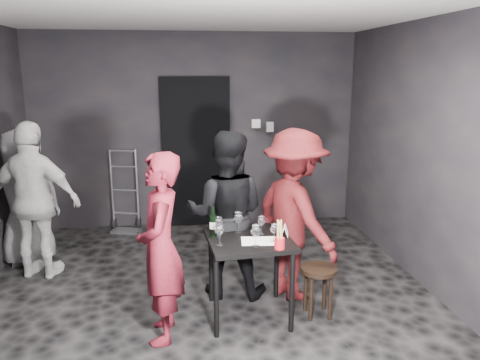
{
  "coord_description": "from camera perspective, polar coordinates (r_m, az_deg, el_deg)",
  "views": [
    {
      "loc": [
        -0.21,
        -4.07,
        2.2
      ],
      "look_at": [
        0.34,
        0.25,
        1.17
      ],
      "focal_mm": 35.0,
      "sensor_mm": 36.0,
      "label": 1
    }
  ],
  "objects": [
    {
      "name": "floor",
      "position": [
        4.63,
        -3.94,
        -15.04
      ],
      "size": [
        4.5,
        5.0,
        0.02
      ],
      "primitive_type": "cube",
      "color": "black",
      "rests_on": "ground"
    },
    {
      "name": "wine_glass_d",
      "position": [
        3.93,
        1.94,
        -6.66
      ],
      "size": [
        0.1,
        0.1,
        0.21
      ],
      "primitive_type": null,
      "rotation": [
        0.0,
        0.0,
        -0.3
      ],
      "color": "white",
      "rests_on": "tasting_table"
    },
    {
      "name": "breadstick_cup",
      "position": [
        3.89,
        4.86,
        -6.69
      ],
      "size": [
        0.09,
        0.09,
        0.27
      ],
      "rotation": [
        0.0,
        0.0,
        -0.07
      ],
      "color": "#B6141B",
      "rests_on": "tasting_table"
    },
    {
      "name": "wallbox_lower",
      "position": [
        6.68,
        3.65,
        6.49
      ],
      "size": [
        0.1,
        0.06,
        0.14
      ],
      "primitive_type": "cube",
      "color": "#B7B7B2",
      "rests_on": "wall_back"
    },
    {
      "name": "stool",
      "position": [
        4.36,
        9.55,
        -11.66
      ],
      "size": [
        0.33,
        0.33,
        0.47
      ],
      "rotation": [
        0.0,
        0.0,
        0.11
      ],
      "color": "black",
      "rests_on": "floor"
    },
    {
      "name": "doorway",
      "position": [
        6.61,
        -5.37,
        3.31
      ],
      "size": [
        0.95,
        0.1,
        2.1
      ],
      "primitive_type": "cube",
      "color": "black",
      "rests_on": "ground"
    },
    {
      "name": "ceiling",
      "position": [
        4.1,
        -4.58,
        20.34
      ],
      "size": [
        4.5,
        5.0,
        0.02
      ],
      "primitive_type": "cube",
      "color": "silver",
      "rests_on": "ground"
    },
    {
      "name": "wall_back",
      "position": [
        6.62,
        -5.45,
        5.95
      ],
      "size": [
        4.5,
        0.04,
        2.7
      ],
      "primitive_type": "cube",
      "color": "black",
      "rests_on": "ground"
    },
    {
      "name": "wine_glass_e",
      "position": [
        4.04,
        4.17,
        -6.34
      ],
      "size": [
        0.09,
        0.09,
        0.18
      ],
      "primitive_type": null,
      "rotation": [
        0.0,
        0.0,
        -0.36
      ],
      "color": "white",
      "rests_on": "tasting_table"
    },
    {
      "name": "wine_glass_c",
      "position": [
        4.22,
        -0.19,
        -5.13
      ],
      "size": [
        0.09,
        0.09,
        0.22
      ],
      "primitive_type": null,
      "rotation": [
        0.0,
        0.0,
        0.07
      ],
      "color": "white",
      "rests_on": "tasting_table"
    },
    {
      "name": "bystander_cream",
      "position": [
        5.36,
        -23.79,
        -1.26
      ],
      "size": [
        1.22,
        0.81,
        1.9
      ],
      "primitive_type": "imported",
      "rotation": [
        0.0,
        0.0,
        2.87
      ],
      "color": "silver",
      "rests_on": "floor"
    },
    {
      "name": "bystander_grey",
      "position": [
        5.84,
        -24.86,
        -1.58
      ],
      "size": [
        0.9,
        0.7,
        1.63
      ],
      "primitive_type": "imported",
      "rotation": [
        0.0,
        0.0,
        3.52
      ],
      "color": "slate",
      "rests_on": "floor"
    },
    {
      "name": "tasting_table",
      "position": [
        4.19,
        1.11,
        -8.32
      ],
      "size": [
        0.72,
        0.72,
        0.75
      ],
      "rotation": [
        0.0,
        0.0,
        0.09
      ],
      "color": "black",
      "rests_on": "floor"
    },
    {
      "name": "wine_glass_a",
      "position": [
        3.96,
        -2.52,
        -6.58
      ],
      "size": [
        0.09,
        0.09,
        0.2
      ],
      "primitive_type": null,
      "rotation": [
        0.0,
        0.0,
        0.16
      ],
      "color": "white",
      "rests_on": "tasting_table"
    },
    {
      "name": "reserved_card",
      "position": [
        4.21,
        5.28,
        -6.15
      ],
      "size": [
        0.1,
        0.14,
        0.09
      ],
      "primitive_type": null,
      "rotation": [
        0.0,
        0.0,
        -0.26
      ],
      "color": "white",
      "rests_on": "tasting_table"
    },
    {
      "name": "wallbox_upper",
      "position": [
        6.64,
        1.95,
        6.9
      ],
      "size": [
        0.12,
        0.06,
        0.12
      ],
      "primitive_type": "cube",
      "color": "#B7B7B2",
      "rests_on": "wall_back"
    },
    {
      "name": "wine_glass_b",
      "position": [
        4.15,
        -2.64,
        -5.61
      ],
      "size": [
        0.08,
        0.08,
        0.2
      ],
      "primitive_type": null,
      "rotation": [
        0.0,
        0.0,
        0.08
      ],
      "color": "white",
      "rests_on": "tasting_table"
    },
    {
      "name": "wall_right",
      "position": [
        4.83,
        23.51,
        2.12
      ],
      "size": [
        0.04,
        5.0,
        2.7
      ],
      "primitive_type": "cube",
      "color": "black",
      "rests_on": "ground"
    },
    {
      "name": "man_maroon",
      "position": [
        4.5,
        6.7,
        -3.18
      ],
      "size": [
        1.01,
        1.32,
        1.85
      ],
      "primitive_type": "imported",
      "rotation": [
        0.0,
        0.0,
        2.01
      ],
      "color": "#480F11",
      "rests_on": "floor"
    },
    {
      "name": "server_red",
      "position": [
        3.86,
        -9.69,
        -7.65
      ],
      "size": [
        0.41,
        0.61,
        1.66
      ],
      "primitive_type": "imported",
      "rotation": [
        0.0,
        0.0,
        -1.59
      ],
      "color": "maroon",
      "rests_on": "floor"
    },
    {
      "name": "wine_bottle",
      "position": [
        4.16,
        -3.28,
        -5.51
      ],
      "size": [
        0.07,
        0.07,
        0.28
      ],
      "rotation": [
        0.0,
        0.0,
        0.03
      ],
      "color": "black",
      "rests_on": "tasting_table"
    },
    {
      "name": "hand_truck",
      "position": [
        6.72,
        -13.74,
        -4.23
      ],
      "size": [
        0.38,
        0.33,
        1.14
      ],
      "rotation": [
        0.0,
        0.0,
        -0.25
      ],
      "color": "#B2B2B7",
      "rests_on": "floor"
    },
    {
      "name": "woman_black",
      "position": [
        4.54,
        -1.67,
        -3.32
      ],
      "size": [
        0.96,
        0.67,
        1.79
      ],
      "primitive_type": "imported",
      "rotation": [
        0.0,
        0.0,
        2.91
      ],
      "color": "black",
      "rests_on": "floor"
    },
    {
      "name": "tasting_mat",
      "position": [
        4.08,
        2.41,
        -7.44
      ],
      "size": [
        0.33,
        0.24,
        0.0
      ],
      "primitive_type": "cube",
      "rotation": [
        0.0,
        0.0,
        -0.1
      ],
      "color": "white",
      "rests_on": "tasting_table"
    },
    {
      "name": "wine_glass_f",
      "position": [
        4.22,
        2.61,
        -5.44
      ],
      "size": [
        0.08,
        0.08,
        0.18
      ],
      "primitive_type": null,
      "rotation": [
        0.0,
        0.0,
        -0.15
      ],
      "color": "white",
      "rests_on": "tasting_table"
    },
    {
      "name": "wall_front",
      "position": [
        1.79,
        0.36,
        -14.94
      ],
      "size": [
        4.5,
        0.04,
        2.7
      ],
      "primitive_type": "cube",
      "color": "black",
      "rests_on": "ground"
    }
  ]
}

